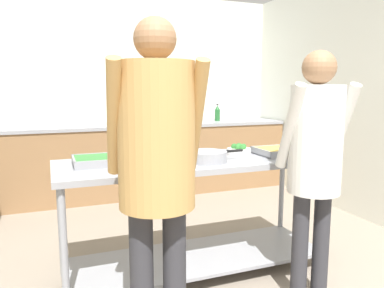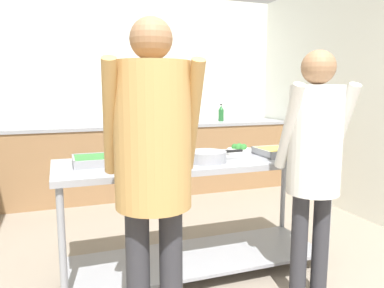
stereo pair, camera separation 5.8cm
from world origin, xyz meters
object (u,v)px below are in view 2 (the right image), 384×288
serving_tray_vegetables (102,160)px  sauce_pan (207,156)px  serving_tray_roast (281,152)px  broccoli_bowl (239,150)px  water_bottle (221,113)px  plate_stack (148,156)px  guest_serving_right (153,154)px  guest_serving_left (314,150)px

serving_tray_vegetables → sauce_pan: sauce_pan is taller
sauce_pan → serving_tray_roast: sauce_pan is taller
serving_tray_vegetables → sauce_pan: size_ratio=0.91×
broccoli_bowl → water_bottle: bearing=69.2°
plate_stack → serving_tray_roast: 1.03m
serving_tray_vegetables → serving_tray_roast: size_ratio=1.07×
broccoli_bowl → guest_serving_right: (-0.87, -0.76, 0.15)m
plate_stack → guest_serving_right: guest_serving_right is taller
plate_stack → guest_serving_left: 1.17m
plate_stack → sauce_pan: size_ratio=0.54×
plate_stack → sauce_pan: 0.44m
sauce_pan → guest_serving_right: (-0.53, -0.60, 0.15)m
water_bottle → guest_serving_right: bearing=-119.9°
guest_serving_left → water_bottle: 3.00m
serving_tray_roast → guest_serving_right: size_ratio=0.21×
serving_tray_roast → water_bottle: water_bottle is taller
sauce_pan → broccoli_bowl: size_ratio=2.26×
serving_tray_vegetables → plate_stack: size_ratio=1.69×
guest_serving_left → sauce_pan: bearing=136.5°
serving_tray_vegetables → plate_stack: (0.34, 0.07, -0.01)m
guest_serving_left → guest_serving_right: bearing=-174.8°
sauce_pan → broccoli_bowl: (0.34, 0.16, -0.00)m
broccoli_bowl → serving_tray_roast: (0.31, -0.10, -0.01)m
water_bottle → sauce_pan: bearing=-116.3°
sauce_pan → guest_serving_right: bearing=-131.9°
serving_tray_roast → serving_tray_vegetables: bearing=174.7°
guest_serving_left → serving_tray_vegetables: bearing=151.0°
serving_tray_vegetables → guest_serving_left: guest_serving_left is taller
plate_stack → sauce_pan: (0.36, -0.25, 0.02)m
serving_tray_vegetables → broccoli_bowl: (1.05, -0.02, 0.01)m
guest_serving_right → water_bottle: 3.48m
serving_tray_vegetables → serving_tray_roast: 1.36m
sauce_pan → water_bottle: bearing=63.7°
serving_tray_vegetables → water_bottle: water_bottle is taller
serving_tray_vegetables → water_bottle: size_ratio=1.62×
serving_tray_vegetables → guest_serving_right: (0.17, -0.78, 0.16)m
plate_stack → guest_serving_left: bearing=-40.1°
guest_serving_right → water_bottle: (1.73, 3.02, -0.02)m
sauce_pan → water_bottle: (1.20, 2.42, 0.12)m
broccoli_bowl → serving_tray_roast: 0.33m
broccoli_bowl → guest_serving_left: guest_serving_left is taller
plate_stack → water_bottle: bearing=54.3°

